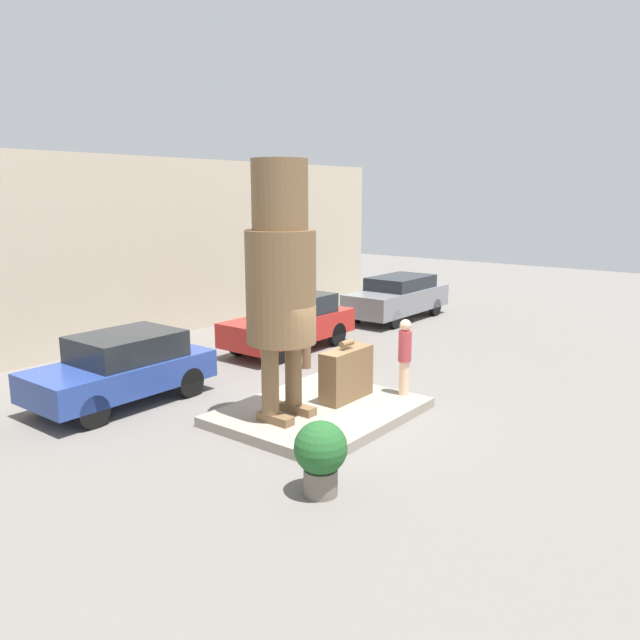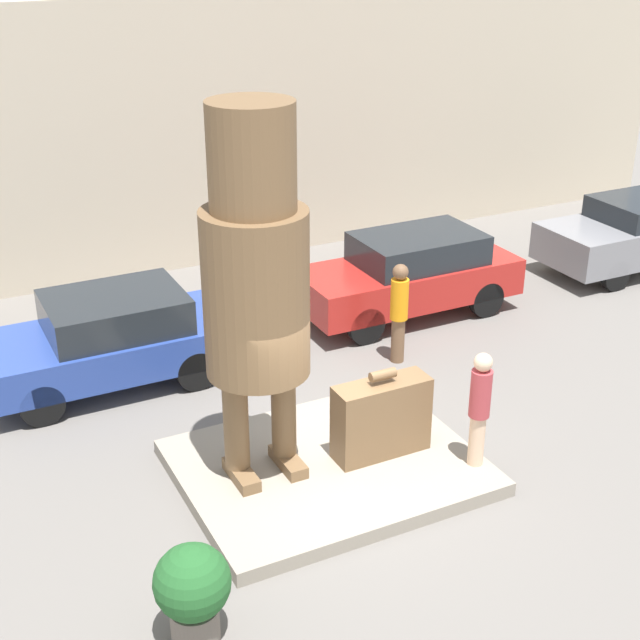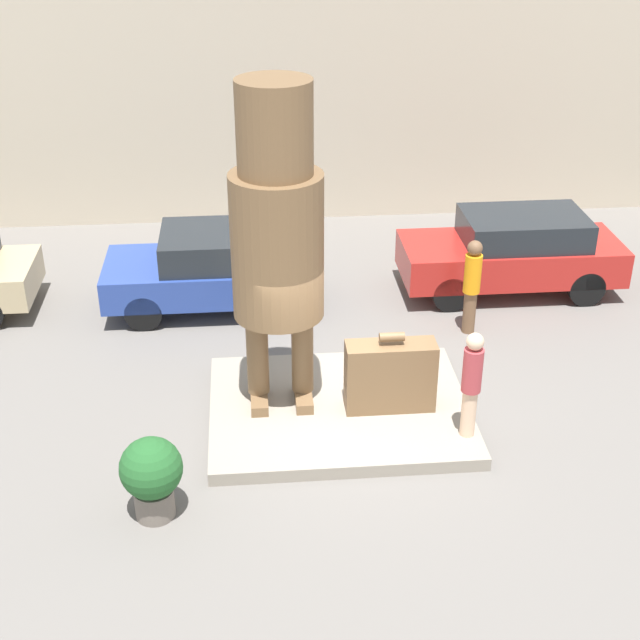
{
  "view_description": "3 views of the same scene",
  "coord_description": "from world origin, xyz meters",
  "px_view_note": "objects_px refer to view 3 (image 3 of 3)",
  "views": [
    {
      "loc": [
        -9.79,
        -7.66,
        4.62
      ],
      "look_at": [
        0.0,
        -0.0,
        2.07
      ],
      "focal_mm": 35.0,
      "sensor_mm": 36.0,
      "label": 1
    },
    {
      "loc": [
        -4.82,
        -9.32,
        7.19
      ],
      "look_at": [
        -0.0,
        0.24,
        2.28
      ],
      "focal_mm": 50.0,
      "sensor_mm": 36.0,
      "label": 2
    },
    {
      "loc": [
        -1.34,
        -11.64,
        7.93
      ],
      "look_at": [
        -0.28,
        0.29,
        1.57
      ],
      "focal_mm": 50.0,
      "sensor_mm": 36.0,
      "label": 3
    }
  ],
  "objects_px": {
    "giant_suitcase": "(390,376)",
    "worker_hivis": "(472,283)",
    "tourist": "(472,381)",
    "planter_pot": "(152,474)",
    "parked_car_blue": "(214,267)",
    "parked_car_red": "(513,251)",
    "statue_figure": "(277,226)"
  },
  "relations": [
    {
      "from": "giant_suitcase",
      "to": "worker_hivis",
      "type": "bearing_deg",
      "value": 54.48
    },
    {
      "from": "tourist",
      "to": "planter_pot",
      "type": "distance_m",
      "value": 4.69
    },
    {
      "from": "giant_suitcase",
      "to": "tourist",
      "type": "xyz_separation_m",
      "value": [
        1.04,
        -0.83,
        0.37
      ]
    },
    {
      "from": "worker_hivis",
      "to": "parked_car_blue",
      "type": "bearing_deg",
      "value": 162.72
    },
    {
      "from": "parked_car_blue",
      "to": "worker_hivis",
      "type": "distance_m",
      "value": 4.9
    },
    {
      "from": "tourist",
      "to": "planter_pot",
      "type": "xyz_separation_m",
      "value": [
        -4.52,
        -1.18,
        -0.46
      ]
    },
    {
      "from": "parked_car_blue",
      "to": "planter_pot",
      "type": "distance_m",
      "value": 6.17
    },
    {
      "from": "worker_hivis",
      "to": "planter_pot",
      "type": "bearing_deg",
      "value": -139.02
    },
    {
      "from": "parked_car_red",
      "to": "parked_car_blue",
      "type": "bearing_deg",
      "value": 1.77
    },
    {
      "from": "parked_car_red",
      "to": "planter_pot",
      "type": "height_order",
      "value": "parked_car_red"
    },
    {
      "from": "giant_suitcase",
      "to": "parked_car_blue",
      "type": "height_order",
      "value": "parked_car_blue"
    },
    {
      "from": "parked_car_blue",
      "to": "parked_car_red",
      "type": "distance_m",
      "value": 5.92
    },
    {
      "from": "parked_car_blue",
      "to": "planter_pot",
      "type": "bearing_deg",
      "value": 83.36
    },
    {
      "from": "planter_pot",
      "to": "worker_hivis",
      "type": "relative_size",
      "value": 0.66
    },
    {
      "from": "giant_suitcase",
      "to": "statue_figure",
      "type": "bearing_deg",
      "value": 167.33
    },
    {
      "from": "giant_suitcase",
      "to": "planter_pot",
      "type": "xyz_separation_m",
      "value": [
        -3.48,
        -2.0,
        -0.1
      ]
    },
    {
      "from": "statue_figure",
      "to": "parked_car_blue",
      "type": "distance_m",
      "value": 4.54
    },
    {
      "from": "statue_figure",
      "to": "worker_hivis",
      "type": "distance_m",
      "value": 4.77
    },
    {
      "from": "giant_suitcase",
      "to": "parked_car_blue",
      "type": "bearing_deg",
      "value": 123.82
    },
    {
      "from": "parked_car_blue",
      "to": "worker_hivis",
      "type": "bearing_deg",
      "value": 162.72
    },
    {
      "from": "parked_car_blue",
      "to": "planter_pot",
      "type": "height_order",
      "value": "parked_car_blue"
    },
    {
      "from": "giant_suitcase",
      "to": "worker_hivis",
      "type": "relative_size",
      "value": 0.76
    },
    {
      "from": "statue_figure",
      "to": "parked_car_blue",
      "type": "bearing_deg",
      "value": 106.27
    },
    {
      "from": "giant_suitcase",
      "to": "worker_hivis",
      "type": "height_order",
      "value": "worker_hivis"
    },
    {
      "from": "parked_car_blue",
      "to": "statue_figure",
      "type": "bearing_deg",
      "value": 106.27
    },
    {
      "from": "statue_figure",
      "to": "giant_suitcase",
      "type": "height_order",
      "value": "statue_figure"
    },
    {
      "from": "parked_car_blue",
      "to": "giant_suitcase",
      "type": "bearing_deg",
      "value": 123.82
    },
    {
      "from": "statue_figure",
      "to": "worker_hivis",
      "type": "height_order",
      "value": "statue_figure"
    },
    {
      "from": "statue_figure",
      "to": "tourist",
      "type": "xyz_separation_m",
      "value": [
        2.71,
        -1.2,
        -2.01
      ]
    },
    {
      "from": "tourist",
      "to": "parked_car_blue",
      "type": "xyz_separation_m",
      "value": [
        -3.8,
        4.95,
        -0.31
      ]
    },
    {
      "from": "parked_car_red",
      "to": "worker_hivis",
      "type": "bearing_deg",
      "value": 52.64
    },
    {
      "from": "parked_car_blue",
      "to": "parked_car_red",
      "type": "relative_size",
      "value": 0.93
    }
  ]
}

